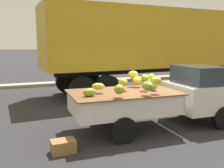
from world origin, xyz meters
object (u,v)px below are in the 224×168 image
at_px(fallen_banana_bunch_near_tailgate, 65,143).
at_px(pickup_truck, 186,94).
at_px(produce_crate, 63,146).
at_px(semi_trailer, 163,40).

bearing_deg(fallen_banana_bunch_near_tailgate, pickup_truck, 6.25).
relative_size(fallen_banana_bunch_near_tailgate, produce_crate, 0.67).
bearing_deg(semi_trailer, fallen_banana_bunch_near_tailgate, -140.88).
height_order(fallen_banana_bunch_near_tailgate, produce_crate, produce_crate).
distance_m(fallen_banana_bunch_near_tailgate, produce_crate, 0.30).
distance_m(semi_trailer, fallen_banana_bunch_near_tailgate, 8.48).
bearing_deg(produce_crate, pickup_truck, 10.31).
xyz_separation_m(pickup_truck, semi_trailer, (2.41, 4.96, 1.66)).
height_order(semi_trailer, produce_crate, semi_trailer).
distance_m(semi_trailer, produce_crate, 8.71).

